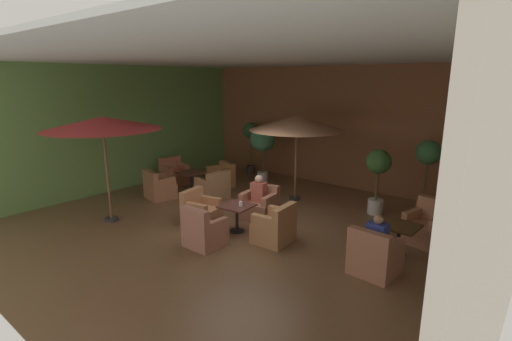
# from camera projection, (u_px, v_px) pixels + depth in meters

# --- Properties ---
(ground_plane) EXTENTS (10.49, 9.61, 0.02)m
(ground_plane) POSITION_uv_depth(u_px,v_px,m) (243.00, 228.00, 8.87)
(ground_plane) COLOR brown
(wall_back_brick) EXTENTS (10.49, 0.08, 3.83)m
(wall_back_brick) POSITION_uv_depth(u_px,v_px,m) (341.00, 127.00, 12.00)
(wall_back_brick) COLOR brown
(wall_back_brick) RESTS_ON ground_plane
(wall_left_accent) EXTENTS (0.08, 9.61, 3.83)m
(wall_left_accent) POSITION_uv_depth(u_px,v_px,m) (116.00, 129.00, 11.62)
(wall_left_accent) COLOR #67954B
(wall_left_accent) RESTS_ON ground_plane
(ceiling_slab) EXTENTS (10.49, 9.61, 0.06)m
(ceiling_slab) POSITION_uv_depth(u_px,v_px,m) (242.00, 57.00, 7.96)
(ceiling_slab) COLOR silver
(ceiling_slab) RESTS_ON wall_back_brick
(cafe_table_front_left) EXTENTS (0.74, 0.74, 0.63)m
(cafe_table_front_left) POSITION_uv_depth(u_px,v_px,m) (237.00, 211.00, 8.57)
(cafe_table_front_left) COLOR black
(cafe_table_front_left) RESTS_ON ground_plane
(armchair_front_left_north) EXTENTS (0.72, 0.71, 0.89)m
(armchair_front_left_north) POSITION_uv_depth(u_px,v_px,m) (204.00, 232.00, 7.84)
(armchair_front_left_north) COLOR #A56753
(armchair_front_left_north) RESTS_ON ground_plane
(armchair_front_left_east) EXTENTS (0.76, 0.83, 0.86)m
(armchair_front_left_east) POSITION_uv_depth(u_px,v_px,m) (275.00, 228.00, 8.04)
(armchair_front_left_east) COLOR #B1774A
(armchair_front_left_east) RESTS_ON ground_plane
(armchair_front_left_south) EXTENTS (0.89, 0.86, 0.82)m
(armchair_front_left_south) POSITION_uv_depth(u_px,v_px,m) (260.00, 206.00, 9.46)
(armchair_front_left_south) COLOR #A96A50
(armchair_front_left_south) RESTS_ON ground_plane
(armchair_front_left_west) EXTENTS (0.89, 0.85, 0.82)m
(armchair_front_left_west) POSITION_uv_depth(u_px,v_px,m) (201.00, 211.00, 9.10)
(armchair_front_left_west) COLOR #B47750
(armchair_front_left_west) RESTS_ON ground_plane
(cafe_table_front_right) EXTENTS (0.72, 0.72, 0.63)m
(cafe_table_front_right) POSITION_uv_depth(u_px,v_px,m) (191.00, 177.00, 11.62)
(cafe_table_front_right) COLOR black
(cafe_table_front_right) RESTS_ON ground_plane
(armchair_front_right_north) EXTENTS (0.83, 0.87, 0.90)m
(armchair_front_right_north) POSITION_uv_depth(u_px,v_px,m) (174.00, 175.00, 12.43)
(armchair_front_right_north) COLOR #B3694B
(armchair_front_right_north) RESTS_ON ground_plane
(armchair_front_right_east) EXTENTS (0.92, 0.87, 0.85)m
(armchair_front_right_east) POSITION_uv_depth(u_px,v_px,m) (159.00, 188.00, 11.02)
(armchair_front_right_east) COLOR #A76948
(armchair_front_right_east) RESTS_ON ground_plane
(armchair_front_right_south) EXTENTS (0.84, 0.84, 0.85)m
(armchair_front_right_south) POSITION_uv_depth(u_px,v_px,m) (213.00, 189.00, 10.92)
(armchair_front_right_south) COLOR #A3714D
(armchair_front_right_south) RESTS_ON ground_plane
(armchair_front_right_west) EXTENTS (0.92, 0.88, 0.77)m
(armchair_front_right_west) POSITION_uv_depth(u_px,v_px,m) (221.00, 177.00, 12.27)
(armchair_front_right_west) COLOR #AF7545
(armchair_front_right_west) RESTS_ON ground_plane
(cafe_table_mid_center) EXTENTS (0.74, 0.74, 0.63)m
(cafe_table_mid_center) POSITION_uv_depth(u_px,v_px,m) (399.00, 231.00, 7.40)
(cafe_table_mid_center) COLOR black
(cafe_table_mid_center) RESTS_ON ground_plane
(armchair_mid_center_north) EXTENTS (0.89, 0.95, 0.93)m
(armchair_mid_center_north) POSITION_uv_depth(u_px,v_px,m) (427.00, 227.00, 8.04)
(armchair_mid_center_north) COLOR #AD6F4E
(armchair_mid_center_north) RESTS_ON ground_plane
(armchair_mid_center_east) EXTENTS (0.82, 0.82, 0.89)m
(armchair_mid_center_east) POSITION_uv_depth(u_px,v_px,m) (374.00, 257.00, 6.72)
(armchair_mid_center_east) COLOR #A9694F
(armchair_mid_center_east) RESTS_ON ground_plane
(patio_umbrella_tall_red) EXTENTS (2.66, 2.66, 2.43)m
(patio_umbrella_tall_red) POSITION_uv_depth(u_px,v_px,m) (297.00, 123.00, 10.44)
(patio_umbrella_tall_red) COLOR #2D2D2D
(patio_umbrella_tall_red) RESTS_ON ground_plane
(patio_umbrella_center_beige) EXTENTS (2.69, 2.69, 2.57)m
(patio_umbrella_center_beige) POSITION_uv_depth(u_px,v_px,m) (102.00, 124.00, 8.76)
(patio_umbrella_center_beige) COLOR #2D2D2D
(patio_umbrella_center_beige) RESTS_ON ground_plane
(potted_tree_left_corner) EXTENTS (0.58, 0.58, 1.88)m
(potted_tree_left_corner) POSITION_uv_depth(u_px,v_px,m) (251.00, 136.00, 13.68)
(potted_tree_left_corner) COLOR #3E2D2B
(potted_tree_left_corner) RESTS_ON ground_plane
(potted_tree_mid_left) EXTENTS (0.85, 0.85, 1.93)m
(potted_tree_mid_left) POSITION_uv_depth(u_px,v_px,m) (263.00, 142.00, 12.43)
(potted_tree_mid_left) COLOR silver
(potted_tree_mid_left) RESTS_ON ground_plane
(potted_tree_mid_right) EXTENTS (0.63, 0.63, 1.70)m
(potted_tree_mid_right) POSITION_uv_depth(u_px,v_px,m) (378.00, 170.00, 9.55)
(potted_tree_mid_right) COLOR silver
(potted_tree_mid_right) RESTS_ON ground_plane
(potted_tree_right_corner) EXTENTS (0.63, 0.63, 1.92)m
(potted_tree_right_corner) POSITION_uv_depth(u_px,v_px,m) (428.00, 161.00, 9.62)
(potted_tree_right_corner) COLOR #A26544
(potted_tree_right_corner) RESTS_ON ground_plane
(patron_blue_shirt) EXTENTS (0.36, 0.28, 0.68)m
(patron_blue_shirt) POSITION_uv_depth(u_px,v_px,m) (259.00, 190.00, 9.33)
(patron_blue_shirt) COLOR #AC5041
(patron_blue_shirt) RESTS_ON ground_plane
(patron_by_window) EXTENTS (0.35, 0.27, 0.68)m
(patron_by_window) POSITION_uv_depth(u_px,v_px,m) (377.00, 235.00, 6.66)
(patron_by_window) COLOR #2E3E98
(patron_by_window) RESTS_ON ground_plane
(iced_drink_cup) EXTENTS (0.08, 0.08, 0.11)m
(iced_drink_cup) POSITION_uv_depth(u_px,v_px,m) (241.00, 204.00, 8.46)
(iced_drink_cup) COLOR white
(iced_drink_cup) RESTS_ON cafe_table_front_left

